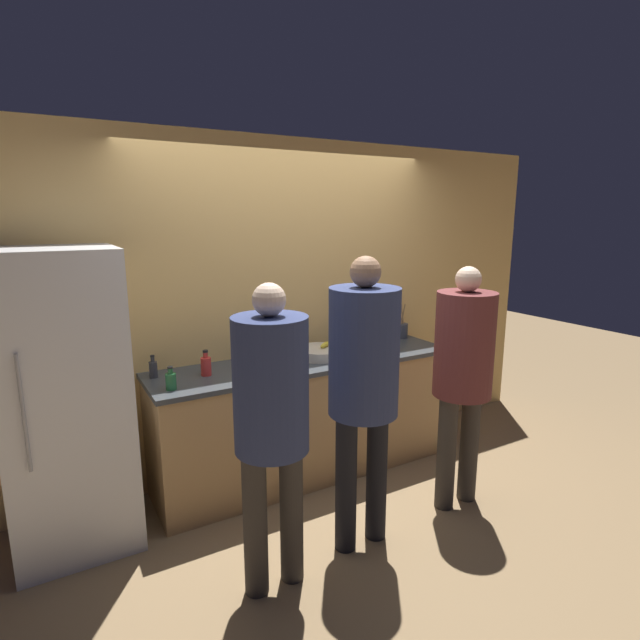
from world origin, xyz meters
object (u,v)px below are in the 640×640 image
at_px(cup_yellow, 261,352).
at_px(refrigerator, 66,402).
at_px(person_center, 364,373).
at_px(fruit_bowl, 320,352).
at_px(person_left, 271,409).
at_px(bottle_red, 206,365).
at_px(bottle_green, 171,380).
at_px(utensil_crock, 401,330).
at_px(person_right, 463,363).
at_px(bottle_dark, 153,369).

bearing_deg(cup_yellow, refrigerator, -169.88).
distance_m(person_center, fruit_bowl, 1.00).
distance_m(person_left, person_center, 0.63).
height_order(person_left, bottle_red, person_left).
bearing_deg(person_center, bottle_green, 139.63).
bearing_deg(fruit_bowl, bottle_green, -172.03).
bearing_deg(fruit_bowl, cup_yellow, 153.17).
bearing_deg(bottle_green, person_center, -40.37).
bearing_deg(bottle_green, bottle_red, 31.13).
bearing_deg(bottle_green, cup_yellow, 25.42).
height_order(person_center, fruit_bowl, person_center).
xyz_separation_m(refrigerator, person_center, (1.53, -0.92, 0.19)).
xyz_separation_m(refrigerator, utensil_crock, (2.74, 0.22, 0.08)).
xyz_separation_m(fruit_bowl, bottle_red, (-0.91, 0.00, 0.03)).
height_order(person_center, bottle_green, person_center).
relative_size(refrigerator, person_center, 1.02).
relative_size(person_right, cup_yellow, 16.93).
distance_m(person_center, bottle_red, 1.17).
distance_m(fruit_bowl, bottle_dark, 1.24).
xyz_separation_m(person_left, bottle_green, (-0.31, 0.86, -0.05)).
height_order(person_right, fruit_bowl, person_right).
bearing_deg(bottle_red, person_right, -32.09).
bearing_deg(bottle_red, bottle_dark, 158.06).
bearing_deg(bottle_red, refrigerator, -177.12).
distance_m(refrigerator, cup_yellow, 1.40).
height_order(fruit_bowl, bottle_dark, bottle_dark).
bearing_deg(refrigerator, person_left, -47.43).
xyz_separation_m(person_center, utensil_crock, (1.21, 1.14, -0.11)).
height_order(refrigerator, cup_yellow, refrigerator).
distance_m(person_right, bottle_green, 1.93).
height_order(refrigerator, person_left, refrigerator).
bearing_deg(person_center, fruit_bowl, 74.99).
bearing_deg(bottle_green, bottle_dark, 98.68).
height_order(bottle_dark, cup_yellow, bottle_dark).
distance_m(person_left, utensil_crock, 2.20).
height_order(bottle_red, cup_yellow, bottle_red).
relative_size(refrigerator, bottle_red, 10.25).
distance_m(bottle_dark, bottle_green, 0.31).
relative_size(person_right, bottle_green, 11.12).
bearing_deg(cup_yellow, bottle_red, -158.04).
distance_m(refrigerator, person_left, 1.34).
xyz_separation_m(utensil_crock, bottle_green, (-2.14, -0.35, -0.01)).
bearing_deg(refrigerator, bottle_dark, 17.70).
bearing_deg(utensil_crock, person_right, -108.52).
xyz_separation_m(refrigerator, bottle_dark, (0.55, 0.18, 0.07)).
bearing_deg(bottle_red, person_center, -55.93).
height_order(person_center, utensil_crock, person_center).
distance_m(bottle_dark, cup_yellow, 0.83).
xyz_separation_m(person_right, fruit_bowl, (-0.58, 0.93, -0.07)).
relative_size(person_center, bottle_dark, 11.36).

